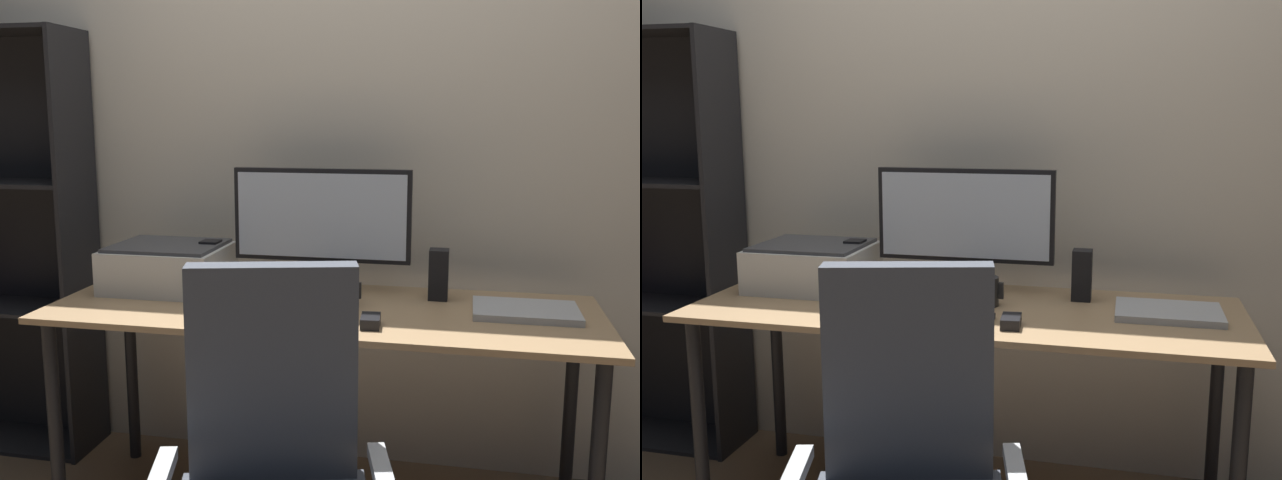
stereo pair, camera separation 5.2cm
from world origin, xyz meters
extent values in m
cube|color=beige|center=(0.00, 0.49, 1.30)|extent=(6.40, 0.10, 2.60)
cube|color=tan|center=(0.00, 0.00, 0.73)|extent=(1.76, 0.65, 0.02)
cylinder|color=black|center=(-0.82, -0.26, 0.36)|extent=(0.04, 0.04, 0.72)
cylinder|color=black|center=(-0.82, 0.26, 0.36)|extent=(0.04, 0.04, 0.72)
cylinder|color=black|center=(0.82, 0.26, 0.36)|extent=(0.04, 0.04, 0.72)
cylinder|color=black|center=(-0.04, 0.18, 0.75)|extent=(0.20, 0.20, 0.01)
cylinder|color=black|center=(-0.04, 0.18, 0.80)|extent=(0.04, 0.04, 0.10)
cube|color=black|center=(-0.04, 0.18, 1.01)|extent=(0.62, 0.03, 0.32)
cube|color=silver|center=(-0.04, 0.17, 1.01)|extent=(0.59, 0.01, 0.29)
cube|color=black|center=(-0.02, -0.16, 0.75)|extent=(0.29, 0.11, 0.02)
cube|color=black|center=(0.18, -0.18, 0.76)|extent=(0.06, 0.10, 0.03)
cylinder|color=black|center=(0.07, 0.03, 0.79)|extent=(0.08, 0.08, 0.09)
cube|color=black|center=(0.12, 0.03, 0.79)|extent=(0.02, 0.01, 0.05)
cube|color=#B7BABC|center=(0.64, 0.04, 0.75)|extent=(0.32, 0.23, 0.02)
cube|color=black|center=(-0.44, 0.17, 0.82)|extent=(0.06, 0.07, 0.17)
cube|color=black|center=(0.36, 0.17, 0.82)|extent=(0.06, 0.07, 0.17)
cube|color=silver|center=(-0.58, 0.12, 0.81)|extent=(0.40, 0.34, 0.15)
cube|color=#424244|center=(-0.58, 0.12, 0.90)|extent=(0.37, 0.31, 0.01)
cube|color=#474C56|center=(0.01, -0.62, 0.75)|extent=(0.40, 0.17, 0.52)
cube|color=#B7BABC|center=(-0.17, -0.87, 0.58)|extent=(0.10, 0.26, 0.03)
cube|color=#B7BABC|center=(0.29, -0.75, 0.58)|extent=(0.10, 0.26, 0.03)
cube|color=black|center=(-1.03, 0.28, 0.84)|extent=(0.02, 0.28, 1.67)
cube|color=black|center=(-1.40, 0.42, 0.84)|extent=(0.76, 0.01, 1.67)
cube|color=black|center=(-1.40, 0.28, 0.01)|extent=(0.72, 0.26, 0.02)
cube|color=black|center=(-1.40, 0.28, 0.59)|extent=(0.72, 0.26, 0.02)
camera|label=1|loc=(0.45, -2.15, 1.35)|focal=39.40mm
camera|label=2|loc=(0.50, -2.14, 1.35)|focal=39.40mm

